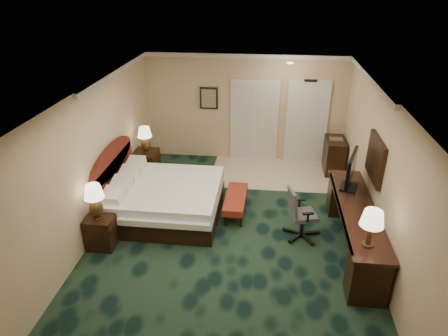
# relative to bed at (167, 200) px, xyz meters

# --- Properties ---
(floor) EXTENTS (5.00, 7.50, 0.00)m
(floor) POSITION_rel_bed_xyz_m (1.34, -0.83, -0.33)
(floor) COLOR black
(floor) RESTS_ON ground
(ceiling) EXTENTS (5.00, 7.50, 0.00)m
(ceiling) POSITION_rel_bed_xyz_m (1.34, -0.83, 2.37)
(ceiling) COLOR silver
(ceiling) RESTS_ON wall_back
(wall_back) EXTENTS (5.00, 0.00, 2.70)m
(wall_back) POSITION_rel_bed_xyz_m (1.34, 2.92, 1.02)
(wall_back) COLOR #DBB88C
(wall_back) RESTS_ON ground
(wall_left) EXTENTS (0.00, 7.50, 2.70)m
(wall_left) POSITION_rel_bed_xyz_m (-1.16, -0.83, 1.02)
(wall_left) COLOR #DBB88C
(wall_left) RESTS_ON ground
(wall_right) EXTENTS (0.00, 7.50, 2.70)m
(wall_right) POSITION_rel_bed_xyz_m (3.84, -0.83, 1.02)
(wall_right) COLOR #DBB88C
(wall_right) RESTS_ON ground
(crown_molding) EXTENTS (5.00, 7.50, 0.10)m
(crown_molding) POSITION_rel_bed_xyz_m (1.34, -0.83, 2.32)
(crown_molding) COLOR silver
(crown_molding) RESTS_ON wall_back
(tile_patch) EXTENTS (3.20, 1.70, 0.01)m
(tile_patch) POSITION_rel_bed_xyz_m (2.24, 2.07, -0.33)
(tile_patch) COLOR beige
(tile_patch) RESTS_ON ground
(headboard) EXTENTS (0.12, 2.00, 1.40)m
(headboard) POSITION_rel_bed_xyz_m (-1.10, 0.17, 0.37)
(headboard) COLOR #450E07
(headboard) RESTS_ON ground
(entry_door) EXTENTS (1.02, 0.06, 2.18)m
(entry_door) POSITION_rel_bed_xyz_m (2.89, 2.89, 0.72)
(entry_door) COLOR silver
(entry_door) RESTS_ON ground
(closet_doors) EXTENTS (1.20, 0.06, 2.10)m
(closet_doors) POSITION_rel_bed_xyz_m (1.59, 2.88, 0.72)
(closet_doors) COLOR beige
(closet_doors) RESTS_ON ground
(wall_art) EXTENTS (0.45, 0.06, 0.55)m
(wall_art) POSITION_rel_bed_xyz_m (0.44, 2.88, 1.27)
(wall_art) COLOR slate
(wall_art) RESTS_ON wall_back
(wall_mirror) EXTENTS (0.05, 0.95, 0.75)m
(wall_mirror) POSITION_rel_bed_xyz_m (3.80, -0.23, 1.22)
(wall_mirror) COLOR white
(wall_mirror) RESTS_ON wall_right
(bed) EXTENTS (2.11, 1.96, 0.67)m
(bed) POSITION_rel_bed_xyz_m (0.00, 0.00, 0.00)
(bed) COLOR white
(bed) RESTS_ON ground
(nightstand_near) EXTENTS (0.48, 0.55, 0.60)m
(nightstand_near) POSITION_rel_bed_xyz_m (-0.90, -1.09, -0.03)
(nightstand_near) COLOR black
(nightstand_near) RESTS_ON ground
(nightstand_far) EXTENTS (0.53, 0.61, 0.67)m
(nightstand_far) POSITION_rel_bed_xyz_m (-0.87, 1.53, -0.00)
(nightstand_far) COLOR black
(nightstand_far) RESTS_ON ground
(lamp_near) EXTENTS (0.41, 0.41, 0.64)m
(lamp_near) POSITION_rel_bed_xyz_m (-0.92, -1.15, 0.59)
(lamp_near) COLOR black
(lamp_near) RESTS_ON nightstand_near
(lamp_far) EXTENTS (0.35, 0.35, 0.61)m
(lamp_far) POSITION_rel_bed_xyz_m (-0.84, 1.53, 0.64)
(lamp_far) COLOR black
(lamp_far) RESTS_ON nightstand_far
(bed_bench) EXTENTS (0.42, 1.17, 0.39)m
(bed_bench) POSITION_rel_bed_xyz_m (1.37, 0.22, -0.14)
(bed_bench) COLOR maroon
(bed_bench) RESTS_ON ground
(desk) EXTENTS (0.62, 2.88, 0.83)m
(desk) POSITION_rel_bed_xyz_m (3.51, -0.71, 0.08)
(desk) COLOR black
(desk) RESTS_ON ground
(tv) EXTENTS (0.35, 0.86, 0.69)m
(tv) POSITION_rel_bed_xyz_m (3.48, -0.01, 0.84)
(tv) COLOR black
(tv) RESTS_ON desk
(desk_lamp) EXTENTS (0.36, 0.36, 0.60)m
(desk_lamp) POSITION_rel_bed_xyz_m (3.48, -1.73, 0.80)
(desk_lamp) COLOR black
(desk_lamp) RESTS_ON desk
(desk_chair) EXTENTS (0.70, 0.67, 1.00)m
(desk_chair) POSITION_rel_bed_xyz_m (2.66, -0.43, 0.16)
(desk_chair) COLOR #4A4A4A
(desk_chair) RESTS_ON ground
(minibar) EXTENTS (0.44, 0.80, 0.84)m
(minibar) POSITION_rel_bed_xyz_m (3.57, 2.37, 0.08)
(minibar) COLOR black
(minibar) RESTS_ON ground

